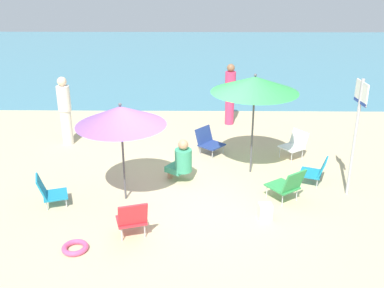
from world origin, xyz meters
name	(u,v)px	position (x,y,z in m)	size (l,w,h in m)	color
ground_plane	(184,195)	(0.00, 0.00, 0.00)	(40.00, 40.00, 0.00)	#CCB789
sea_water	(192,58)	(0.00, 13.23, 0.00)	(40.00, 16.00, 0.01)	teal
umbrella_purple	(121,116)	(-1.11, -0.14, 1.66)	(1.62, 1.62, 1.89)	#4C4C51
umbrella_green	(255,85)	(1.38, 1.06, 1.91)	(1.76, 1.76, 2.13)	#4C4C51
beach_chair_a	(132,218)	(-0.80, -1.45, 0.37)	(0.59, 0.61, 0.70)	red
beach_chair_b	(295,143)	(2.46, 1.84, 0.34)	(0.69, 0.67, 0.62)	white
beach_chair_c	(49,191)	(-2.47, -0.41, 0.29)	(0.63, 0.59, 0.60)	teal
beach_chair_d	(287,185)	(1.91, -0.23, 0.36)	(0.74, 0.77, 0.69)	#33934C
beach_chair_e	(208,141)	(0.50, 2.07, 0.30)	(0.74, 0.74, 0.60)	navy
beach_chair_f	(316,171)	(2.62, 0.52, 0.29)	(0.64, 0.62, 0.55)	teal
person_a	(181,161)	(-0.07, 0.59, 0.46)	(0.56, 0.52, 0.92)	#389970
person_b	(230,94)	(1.12, 4.11, 0.85)	(0.28, 0.28, 1.67)	#DB3866
person_c	(65,111)	(-2.93, 2.60, 0.85)	(0.31, 0.31, 1.68)	silver
warning_sign	(357,121)	(3.15, 0.09, 1.49)	(0.07, 0.50, 2.28)	#ADADB2
swim_ring	(75,248)	(-1.66, -1.80, 0.04)	(0.42, 0.42, 0.09)	#E54C7F
beach_bag	(265,211)	(1.43, -0.82, 0.14)	(0.23, 0.19, 0.28)	silver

